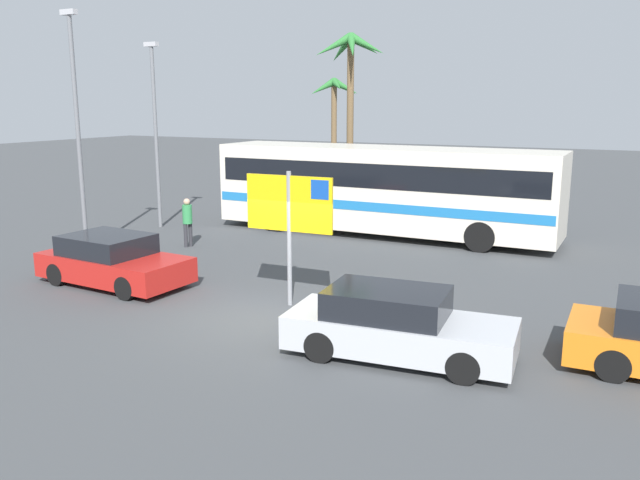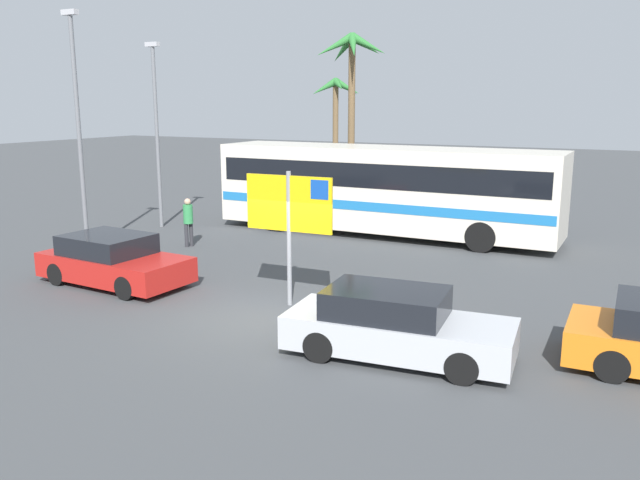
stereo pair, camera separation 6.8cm
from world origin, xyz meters
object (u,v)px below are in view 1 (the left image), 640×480
at_px(bus_front_coach, 383,186).
at_px(car_red, 113,261).
at_px(pedestrian_by_bus, 187,219).
at_px(car_silver, 396,325).
at_px(ferry_sign, 291,209).

bearing_deg(bus_front_coach, car_red, -112.63).
bearing_deg(bus_front_coach, pedestrian_by_bus, -136.24).
distance_m(bus_front_coach, car_silver, 11.73).
bearing_deg(car_silver, bus_front_coach, 107.45).
distance_m(ferry_sign, car_silver, 4.22).
bearing_deg(bus_front_coach, ferry_sign, -82.34).
bearing_deg(car_red, pedestrian_by_bus, 107.27).
distance_m(ferry_sign, car_red, 5.41).
height_order(ferry_sign, car_red, ferry_sign).
bearing_deg(ferry_sign, car_red, -175.97).
bearing_deg(ferry_sign, bus_front_coach, 95.30).
bearing_deg(car_red, car_silver, -5.58).
xyz_separation_m(bus_front_coach, car_silver, (4.54, -10.76, -1.15)).
distance_m(bus_front_coach, ferry_sign, 8.93).
relative_size(ferry_sign, car_red, 0.76).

